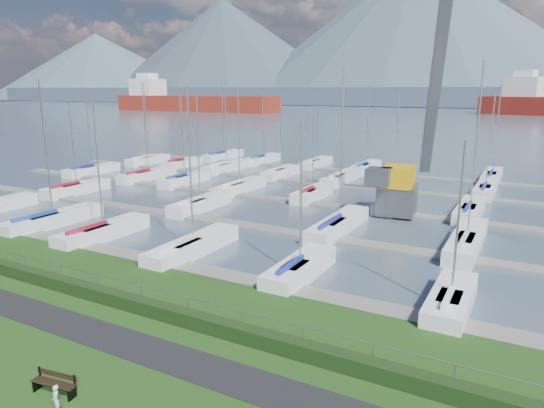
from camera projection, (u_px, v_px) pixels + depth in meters
The scene contains 12 objects.
path at pixel (111, 338), 21.51m from camera, with size 160.00×2.00×0.04m, color black.
water at pixel (504, 112), 246.45m from camera, with size 800.00×540.00×0.20m, color #455464.
hedge at pixel (151, 308), 23.66m from camera, with size 80.00×0.70×0.70m, color black.
fence at pixel (156, 289), 23.80m from camera, with size 0.04×0.04×80.00m, color gray.
foothill at pixel (513, 97), 304.81m from camera, with size 900.00×80.00×12.00m, color #465366.
mountains at pixel (535, 39), 355.78m from camera, with size 1190.00×360.00×115.00m.
docks at pixel (342, 207), 46.36m from camera, with size 90.00×41.60×0.25m.
bench_right at pixel (55, 383), 17.51m from camera, with size 1.84×0.68×0.85m.
person at pixel (56, 396), 16.58m from camera, with size 0.40×0.26×1.09m, color silver.
crane at pixel (408, 152), 43.03m from camera, with size 6.14×13.23×22.35m.
cargo_ship_west at pixel (189, 103), 248.32m from camera, with size 88.96×19.73×21.50m.
sailboat_fleet at pixel (333, 144), 48.46m from camera, with size 74.94×49.92×13.19m.
Camera 1 is at (15.62, -16.76, 10.78)m, focal length 32.00 mm.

